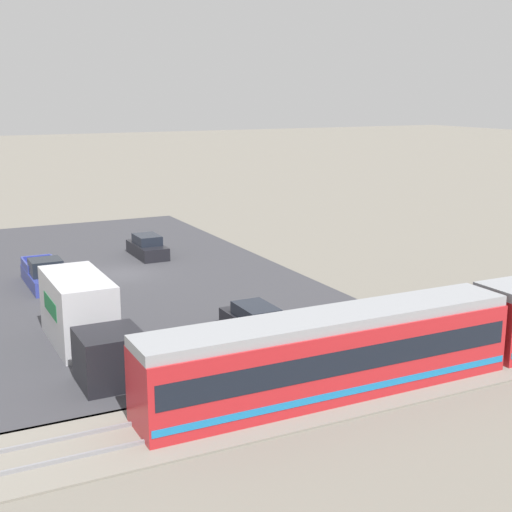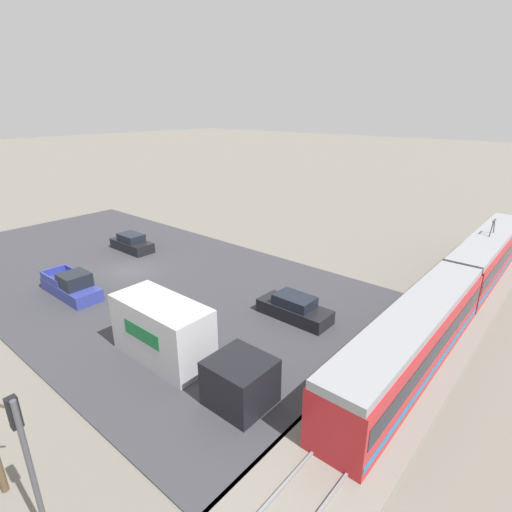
{
  "view_description": "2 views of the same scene",
  "coord_description": "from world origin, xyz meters",
  "px_view_note": "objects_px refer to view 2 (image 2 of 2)",
  "views": [
    {
      "loc": [
        11.96,
        43.07,
        11.36
      ],
      "look_at": [
        -3.64,
        11.89,
        3.33
      ],
      "focal_mm": 50.0,
      "sensor_mm": 36.0,
      "label": 1
    },
    {
      "loc": [
        15.68,
        26.55,
        12.31
      ],
      "look_at": [
        -3.4,
        10.37,
        2.92
      ],
      "focal_mm": 28.0,
      "sensor_mm": 36.0,
      "label": 2
    }
  ],
  "objects_px": {
    "light_rail_tram": "(458,288)",
    "sedan_car_1": "(132,243)",
    "traffic_light_pole": "(26,456)",
    "box_truck": "(179,341)",
    "pickup_truck": "(72,286)",
    "sedan_car_0": "(294,309)"
  },
  "relations": [
    {
      "from": "light_rail_tram",
      "to": "sedan_car_1",
      "type": "distance_m",
      "value": 26.51
    },
    {
      "from": "traffic_light_pole",
      "to": "sedan_car_1",
      "type": "bearing_deg",
      "value": -128.77
    },
    {
      "from": "light_rail_tram",
      "to": "box_truck",
      "type": "distance_m",
      "value": 17.49
    },
    {
      "from": "box_truck",
      "to": "pickup_truck",
      "type": "xyz_separation_m",
      "value": [
        -0.39,
        -11.99,
        -0.79
      ]
    },
    {
      "from": "sedan_car_1",
      "to": "sedan_car_0",
      "type": "bearing_deg",
      "value": -91.96
    },
    {
      "from": "pickup_truck",
      "to": "sedan_car_0",
      "type": "bearing_deg",
      "value": 118.58
    },
    {
      "from": "light_rail_tram",
      "to": "box_truck",
      "type": "xyz_separation_m",
      "value": [
        15.15,
        -8.75,
        -0.09
      ]
    },
    {
      "from": "pickup_truck",
      "to": "sedan_car_0",
      "type": "relative_size",
      "value": 1.12
    },
    {
      "from": "light_rail_tram",
      "to": "traffic_light_pole",
      "type": "relative_size",
      "value": 5.83
    },
    {
      "from": "light_rail_tram",
      "to": "pickup_truck",
      "type": "relative_size",
      "value": 5.96
    },
    {
      "from": "sedan_car_1",
      "to": "traffic_light_pole",
      "type": "bearing_deg",
      "value": -128.77
    },
    {
      "from": "sedan_car_0",
      "to": "traffic_light_pole",
      "type": "xyz_separation_m",
      "value": [
        15.9,
        2.23,
        2.76
      ]
    },
    {
      "from": "pickup_truck",
      "to": "traffic_light_pole",
      "type": "relative_size",
      "value": 0.98
    },
    {
      "from": "box_truck",
      "to": "sedan_car_0",
      "type": "xyz_separation_m",
      "value": [
        -7.73,
        1.48,
        -0.85
      ]
    },
    {
      "from": "pickup_truck",
      "to": "traffic_light_pole",
      "type": "height_order",
      "value": "traffic_light_pole"
    },
    {
      "from": "sedan_car_0",
      "to": "box_truck",
      "type": "bearing_deg",
      "value": 169.13
    },
    {
      "from": "sedan_car_0",
      "to": "sedan_car_1",
      "type": "xyz_separation_m",
      "value": [
        -0.63,
        -18.35,
        0.03
      ]
    },
    {
      "from": "light_rail_tram",
      "to": "box_truck",
      "type": "bearing_deg",
      "value": -30.01
    },
    {
      "from": "sedan_car_0",
      "to": "traffic_light_pole",
      "type": "bearing_deg",
      "value": -172.03
    },
    {
      "from": "pickup_truck",
      "to": "traffic_light_pole",
      "type": "xyz_separation_m",
      "value": [
        8.56,
        15.7,
        2.69
      ]
    },
    {
      "from": "sedan_car_0",
      "to": "traffic_light_pole",
      "type": "relative_size",
      "value": 0.88
    },
    {
      "from": "box_truck",
      "to": "pickup_truck",
      "type": "height_order",
      "value": "box_truck"
    }
  ]
}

